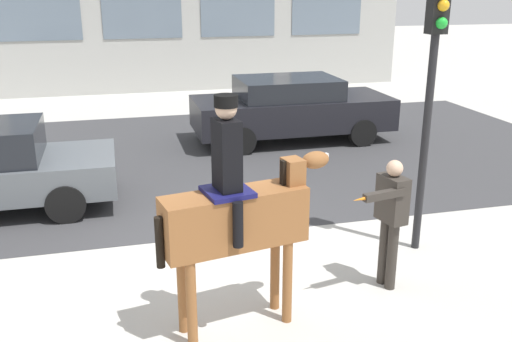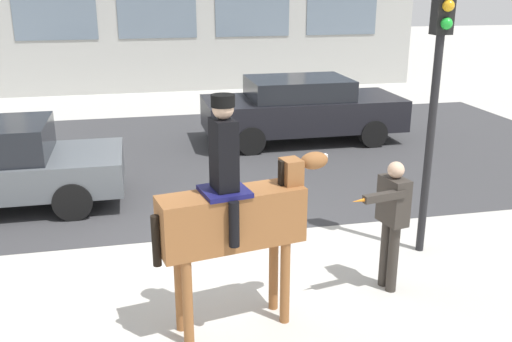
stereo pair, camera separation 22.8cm
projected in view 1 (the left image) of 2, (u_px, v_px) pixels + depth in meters
ground_plane at (210, 252)px, 8.17m from camera, size 80.00×80.00×0.00m
road_surface at (173, 158)px, 12.54m from camera, size 18.76×8.50×0.01m
mounted_horse_lead at (237, 213)px, 6.01m from camera, size 1.98×0.72×2.63m
pedestrian_bystander at (391, 214)px, 6.96m from camera, size 0.81×0.56×1.67m
street_car_far_lane at (291, 108)px, 13.71m from camera, size 4.71×2.01×1.53m
traffic_light at (432, 73)px, 7.51m from camera, size 0.24×0.29×3.76m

